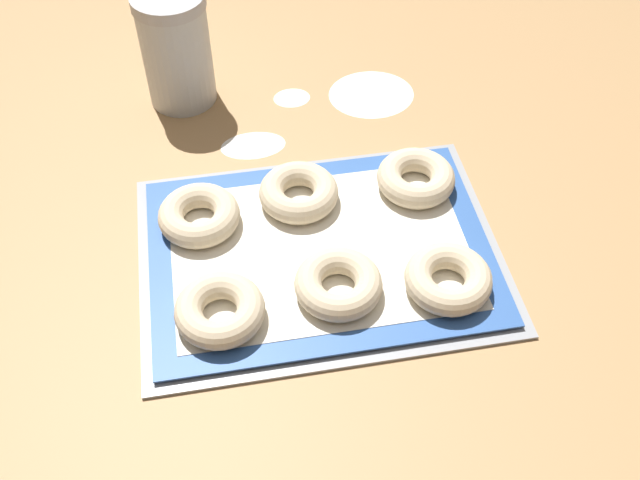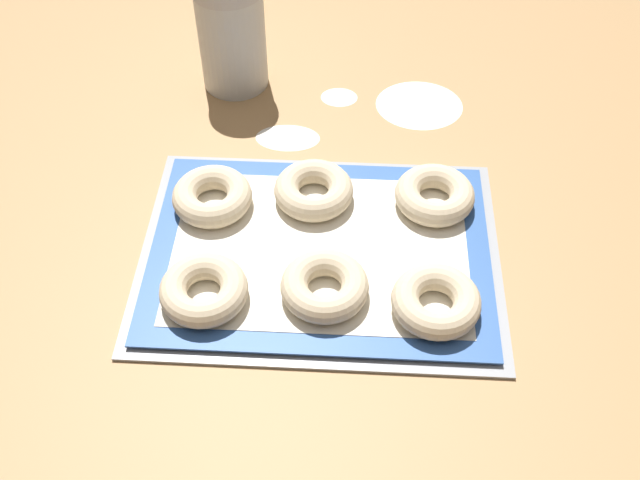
{
  "view_description": "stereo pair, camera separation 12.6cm",
  "coord_description": "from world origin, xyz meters",
  "px_view_note": "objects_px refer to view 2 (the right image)",
  "views": [
    {
      "loc": [
        -0.08,
        -0.56,
        0.65
      ],
      "look_at": [
        0.01,
        -0.02,
        0.03
      ],
      "focal_mm": 42.0,
      "sensor_mm": 36.0,
      "label": 1
    },
    {
      "loc": [
        0.04,
        -0.57,
        0.65
      ],
      "look_at": [
        0.01,
        -0.02,
        0.03
      ],
      "focal_mm": 42.0,
      "sensor_mm": 36.0,
      "label": 2
    }
  ],
  "objects_px": {
    "baking_tray": "(320,253)",
    "bagel_front_center": "(325,286)",
    "bagel_back_center": "(316,190)",
    "bagel_front_right": "(436,301)",
    "bagel_back_right": "(435,195)",
    "bagel_back_left": "(212,196)",
    "bagel_front_left": "(204,290)",
    "flour_canister": "(232,33)"
  },
  "relations": [
    {
      "from": "baking_tray",
      "to": "bagel_front_left",
      "type": "relative_size",
      "value": 4.32
    },
    {
      "from": "baking_tray",
      "to": "bagel_front_right",
      "type": "relative_size",
      "value": 4.32
    },
    {
      "from": "bagel_front_center",
      "to": "bagel_back_center",
      "type": "distance_m",
      "value": 0.14
    },
    {
      "from": "bagel_front_center",
      "to": "bagel_front_right",
      "type": "height_order",
      "value": "same"
    },
    {
      "from": "baking_tray",
      "to": "bagel_front_center",
      "type": "relative_size",
      "value": 4.32
    },
    {
      "from": "baking_tray",
      "to": "flour_canister",
      "type": "bearing_deg",
      "value": 113.26
    },
    {
      "from": "bagel_back_right",
      "to": "bagel_back_center",
      "type": "bearing_deg",
      "value": 179.82
    },
    {
      "from": "baking_tray",
      "to": "bagel_front_center",
      "type": "distance_m",
      "value": 0.07
    },
    {
      "from": "bagel_back_center",
      "to": "flour_canister",
      "type": "relative_size",
      "value": 0.6
    },
    {
      "from": "bagel_front_center",
      "to": "bagel_back_left",
      "type": "distance_m",
      "value": 0.19
    },
    {
      "from": "bagel_front_left",
      "to": "baking_tray",
      "type": "bearing_deg",
      "value": 32.84
    },
    {
      "from": "baking_tray",
      "to": "bagel_back_center",
      "type": "xyz_separation_m",
      "value": [
        -0.01,
        0.08,
        0.02
      ]
    },
    {
      "from": "bagel_front_center",
      "to": "bagel_front_right",
      "type": "bearing_deg",
      "value": -6.73
    },
    {
      "from": "bagel_back_center",
      "to": "bagel_front_center",
      "type": "bearing_deg",
      "value": -83.16
    },
    {
      "from": "baking_tray",
      "to": "flour_canister",
      "type": "xyz_separation_m",
      "value": [
        -0.14,
        0.32,
        0.08
      ]
    },
    {
      "from": "bagel_back_left",
      "to": "bagel_back_right",
      "type": "bearing_deg",
      "value": 3.55
    },
    {
      "from": "flour_canister",
      "to": "bagel_back_right",
      "type": "bearing_deg",
      "value": -41.83
    },
    {
      "from": "bagel_front_right",
      "to": "bagel_back_center",
      "type": "distance_m",
      "value": 0.21
    },
    {
      "from": "bagel_front_center",
      "to": "bagel_front_left",
      "type": "bearing_deg",
      "value": -174.54
    },
    {
      "from": "bagel_front_right",
      "to": "flour_canister",
      "type": "xyz_separation_m",
      "value": [
        -0.26,
        0.4,
        0.05
      ]
    },
    {
      "from": "baking_tray",
      "to": "bagel_front_left",
      "type": "bearing_deg",
      "value": -147.16
    },
    {
      "from": "bagel_back_right",
      "to": "flour_canister",
      "type": "xyz_separation_m",
      "value": [
        -0.27,
        0.24,
        0.05
      ]
    },
    {
      "from": "bagel_back_left",
      "to": "flour_canister",
      "type": "relative_size",
      "value": 0.6
    },
    {
      "from": "flour_canister",
      "to": "bagel_front_left",
      "type": "bearing_deg",
      "value": -87.43
    },
    {
      "from": "baking_tray",
      "to": "bagel_back_right",
      "type": "xyz_separation_m",
      "value": [
        0.13,
        0.08,
        0.02
      ]
    },
    {
      "from": "baking_tray",
      "to": "bagel_back_left",
      "type": "xyz_separation_m",
      "value": [
        -0.13,
        0.06,
        0.02
      ]
    },
    {
      "from": "bagel_back_left",
      "to": "bagel_front_center",
      "type": "bearing_deg",
      "value": -42.25
    },
    {
      "from": "bagel_front_center",
      "to": "bagel_back_left",
      "type": "height_order",
      "value": "same"
    },
    {
      "from": "bagel_front_right",
      "to": "bagel_back_center",
      "type": "xyz_separation_m",
      "value": [
        -0.13,
        0.16,
        0.0
      ]
    },
    {
      "from": "bagel_front_left",
      "to": "bagel_front_center",
      "type": "distance_m",
      "value": 0.13
    },
    {
      "from": "bagel_back_center",
      "to": "flour_canister",
      "type": "height_order",
      "value": "flour_canister"
    },
    {
      "from": "bagel_front_center",
      "to": "bagel_back_right",
      "type": "xyz_separation_m",
      "value": [
        0.12,
        0.14,
        0.0
      ]
    },
    {
      "from": "bagel_back_center",
      "to": "bagel_back_right",
      "type": "distance_m",
      "value": 0.14
    },
    {
      "from": "bagel_front_left",
      "to": "flour_canister",
      "type": "relative_size",
      "value": 0.6
    },
    {
      "from": "bagel_front_right",
      "to": "bagel_back_right",
      "type": "bearing_deg",
      "value": 87.83
    },
    {
      "from": "bagel_back_right",
      "to": "bagel_front_left",
      "type": "bearing_deg",
      "value": -148.28
    },
    {
      "from": "bagel_front_center",
      "to": "flour_canister",
      "type": "distance_m",
      "value": 0.41
    },
    {
      "from": "baking_tray",
      "to": "bagel_front_right",
      "type": "distance_m",
      "value": 0.15
    },
    {
      "from": "baking_tray",
      "to": "bagel_front_center",
      "type": "bearing_deg",
      "value": -82.63
    },
    {
      "from": "bagel_back_right",
      "to": "flour_canister",
      "type": "distance_m",
      "value": 0.36
    },
    {
      "from": "baking_tray",
      "to": "bagel_front_left",
      "type": "xyz_separation_m",
      "value": [
        -0.12,
        -0.08,
        0.02
      ]
    },
    {
      "from": "bagel_front_center",
      "to": "bagel_back_right",
      "type": "bearing_deg",
      "value": 49.2
    }
  ]
}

